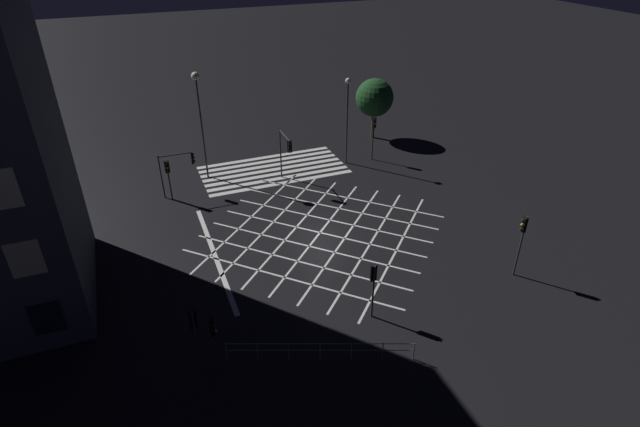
# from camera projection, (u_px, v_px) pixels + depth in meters

# --- Properties ---
(ground_plane) EXTENTS (200.00, 200.00, 0.00)m
(ground_plane) POSITION_uv_depth(u_px,v_px,m) (320.00, 233.00, 34.16)
(ground_plane) COLOR black
(road_markings) EXTENTS (18.21, 22.79, 0.01)m
(road_markings) POSITION_uv_depth(u_px,v_px,m) (287.00, 194.00, 38.89)
(road_markings) COLOR silver
(road_markings) RESTS_ON ground_plane
(traffic_light_nw_main) EXTENTS (0.39, 0.36, 4.10)m
(traffic_light_nw_main) POSITION_uv_depth(u_px,v_px,m) (522.00, 234.00, 28.61)
(traffic_light_nw_main) COLOR #2D2D30
(traffic_light_nw_main) RESTS_ON ground_plane
(traffic_light_sw_cross) EXTENTS (0.36, 0.39, 3.95)m
(traffic_light_sw_cross) POSITION_uv_depth(u_px,v_px,m) (374.00, 130.00, 43.04)
(traffic_light_sw_cross) COLOR #2D2D30
(traffic_light_sw_cross) RESTS_ON ground_plane
(traffic_light_median_north) EXTENTS (0.36, 0.39, 3.36)m
(traffic_light_median_north) POSITION_uv_depth(u_px,v_px,m) (373.00, 280.00, 25.83)
(traffic_light_median_north) COLOR #2D2D30
(traffic_light_median_north) RESTS_ON ground_plane
(traffic_light_se_main) EXTENTS (2.71, 0.36, 3.54)m
(traffic_light_se_main) POSITION_uv_depth(u_px,v_px,m) (179.00, 164.00, 37.58)
(traffic_light_se_main) COLOR #2D2D30
(traffic_light_se_main) RESTS_ON ground_plane
(traffic_light_median_south) EXTENTS (0.36, 2.75, 4.28)m
(traffic_light_median_south) POSITION_uv_depth(u_px,v_px,m) (286.00, 148.00, 38.82)
(traffic_light_median_south) COLOR #2D2D30
(traffic_light_median_south) RESTS_ON ground_plane
(traffic_light_se_cross) EXTENTS (0.36, 0.39, 3.25)m
(traffic_light_se_cross) POSITION_uv_depth(u_px,v_px,m) (168.00, 172.00, 36.97)
(traffic_light_se_cross) COLOR #2D2D30
(traffic_light_se_cross) RESTS_ON ground_plane
(traffic_light_ne_cross) EXTENTS (0.36, 0.39, 3.53)m
(traffic_light_ne_cross) POSITION_uv_depth(u_px,v_px,m) (194.00, 328.00, 22.61)
(traffic_light_ne_cross) COLOR #2D2D30
(traffic_light_ne_cross) RESTS_ON ground_plane
(traffic_light_ne_main) EXTENTS (0.39, 0.36, 3.29)m
(traffic_light_ne_main) POSITION_uv_depth(u_px,v_px,m) (212.00, 334.00, 22.54)
(traffic_light_ne_main) COLOR #2D2D30
(traffic_light_ne_main) RESTS_ON ground_plane
(street_lamp_east) EXTENTS (0.46, 0.46, 7.48)m
(street_lamp_east) POSITION_uv_depth(u_px,v_px,m) (347.00, 107.00, 41.36)
(street_lamp_east) COLOR #2D2D30
(street_lamp_east) RESTS_ON ground_plane
(street_lamp_west) EXTENTS (0.63, 0.63, 8.71)m
(street_lamp_west) POSITION_uv_depth(u_px,v_px,m) (198.00, 98.00, 38.12)
(street_lamp_west) COLOR #2D2D30
(street_lamp_west) RESTS_ON ground_plane
(street_tree_near) EXTENTS (3.57, 3.57, 5.78)m
(street_tree_near) POSITION_uv_depth(u_px,v_px,m) (375.00, 98.00, 47.02)
(street_tree_near) COLOR #473323
(street_tree_near) RESTS_ON ground_plane
(pedestrian_railing) EXTENTS (8.49, 3.43, 1.05)m
(pedestrian_railing) POSITION_uv_depth(u_px,v_px,m) (320.00, 349.00, 24.02)
(pedestrian_railing) COLOR gray
(pedestrian_railing) RESTS_ON ground_plane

